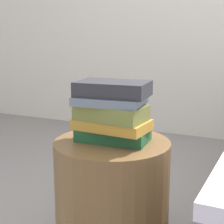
% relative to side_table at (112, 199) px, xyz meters
% --- Properties ---
extents(side_table, '(0.48, 0.48, 0.51)m').
position_rel_side_table_xyz_m(side_table, '(0.00, 0.00, 0.00)').
color(side_table, brown).
rests_on(side_table, ground_plane).
extents(book_forest, '(0.30, 0.18, 0.05)m').
position_rel_side_table_xyz_m(book_forest, '(-0.00, 0.01, 0.28)').
color(book_forest, '#1E512D').
rests_on(book_forest, side_table).
extents(book_ochre, '(0.30, 0.19, 0.04)m').
position_rel_side_table_xyz_m(book_ochre, '(-0.00, 0.00, 0.32)').
color(book_ochre, '#B7842D').
rests_on(book_ochre, book_forest).
extents(book_olive, '(0.28, 0.18, 0.06)m').
position_rel_side_table_xyz_m(book_olive, '(-0.00, -0.01, 0.38)').
color(book_olive, olive).
rests_on(book_olive, book_ochre).
extents(book_slate, '(0.28, 0.21, 0.03)m').
position_rel_side_table_xyz_m(book_slate, '(-0.01, 0.00, 0.42)').
color(book_slate, slate).
rests_on(book_slate, book_olive).
extents(book_charcoal, '(0.30, 0.20, 0.06)m').
position_rel_side_table_xyz_m(book_charcoal, '(0.00, 0.01, 0.47)').
color(book_charcoal, '#28282D').
rests_on(book_charcoal, book_slate).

